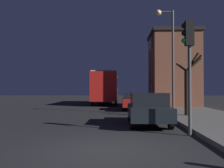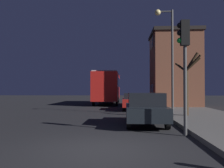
# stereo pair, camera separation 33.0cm
# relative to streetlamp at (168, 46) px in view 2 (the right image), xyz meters

# --- Properties ---
(ground_plane) EXTENTS (120.00, 120.00, 0.00)m
(ground_plane) POSITION_rel_streetlamp_xyz_m (-3.42, -8.93, -4.39)
(ground_plane) COLOR black
(brick_building) EXTENTS (4.29, 5.03, 6.76)m
(brick_building) POSITION_rel_streetlamp_xyz_m (1.87, 7.65, -0.82)
(brick_building) COLOR brown
(brick_building) RESTS_ON sidewalk
(streetlamp) EXTENTS (1.16, 0.37, 6.50)m
(streetlamp) POSITION_rel_streetlamp_xyz_m (0.00, 0.00, 0.00)
(streetlamp) COLOR #4C4C4C
(streetlamp) RESTS_ON sidewalk
(traffic_light) EXTENTS (0.43, 0.24, 4.11)m
(traffic_light) POSITION_rel_streetlamp_xyz_m (-0.60, -6.76, -1.43)
(traffic_light) COLOR #4C4C4C
(traffic_light) RESTS_ON ground
(bare_tree) EXTENTS (1.28, 1.17, 3.58)m
(bare_tree) POSITION_rel_streetlamp_xyz_m (0.84, -1.31, -2.52)
(bare_tree) COLOR #382819
(bare_tree) RESTS_ON sidewalk
(bus) EXTENTS (2.56, 9.01, 3.48)m
(bus) POSITION_rel_streetlamp_xyz_m (-4.67, 12.09, -2.31)
(bus) COLOR red
(bus) RESTS_ON ground
(car_near_lane) EXTENTS (1.77, 4.39, 1.49)m
(car_near_lane) POSITION_rel_streetlamp_xyz_m (-1.75, -3.98, -3.61)
(car_near_lane) COLOR black
(car_near_lane) RESTS_ON ground
(car_mid_lane) EXTENTS (1.70, 4.36, 1.35)m
(car_mid_lane) POSITION_rel_streetlamp_xyz_m (-2.03, 4.28, -3.66)
(car_mid_lane) COLOR #B21E19
(car_mid_lane) RESTS_ON ground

